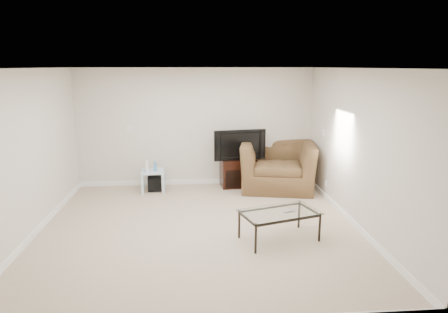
{
  "coord_description": "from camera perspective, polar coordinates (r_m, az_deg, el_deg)",
  "views": [
    {
      "loc": [
        -0.08,
        -5.95,
        2.53
      ],
      "look_at": [
        0.5,
        1.2,
        0.9
      ],
      "focal_mm": 32.0,
      "sensor_mm": 36.0,
      "label": 1
    }
  ],
  "objects": [
    {
      "name": "coffee_table",
      "position": [
        6.05,
        7.86,
        -9.76
      ],
      "size": [
        1.26,
        0.94,
        0.44
      ],
      "primitive_type": null,
      "rotation": [
        0.0,
        0.0,
        0.3
      ],
      "color": "black",
      "rests_on": "floor"
    },
    {
      "name": "game_console",
      "position": [
        8.27,
        -10.95,
        -1.33
      ],
      "size": [
        0.07,
        0.15,
        0.2
      ],
      "primitive_type": "cube",
      "rotation": [
        0.0,
        0.0,
        0.19
      ],
      "color": "white",
      "rests_on": "side_table"
    },
    {
      "name": "game_case",
      "position": [
        8.26,
        -9.8,
        -1.39
      ],
      "size": [
        0.06,
        0.13,
        0.17
      ],
      "primitive_type": "cube",
      "rotation": [
        0.0,
        0.0,
        0.08
      ],
      "color": "#337FCC",
      "rests_on": "side_table"
    },
    {
      "name": "plate_right_switch",
      "position": [
        8.07,
        14.0,
        3.3
      ],
      "size": [
        0.02,
        0.09,
        0.13
      ],
      "primitive_type": "cube",
      "color": "white",
      "rests_on": "wall_right"
    },
    {
      "name": "wall_right",
      "position": [
        6.61,
        18.45,
        0.97
      ],
      "size": [
        0.02,
        5.0,
        2.5
      ],
      "primitive_type": "cube",
      "color": "silver",
      "rests_on": "ground"
    },
    {
      "name": "remote",
      "position": [
        5.98,
        9.32,
        -7.73
      ],
      "size": [
        0.18,
        0.1,
        0.02
      ],
      "primitive_type": "cube",
      "rotation": [
        0.0,
        0.0,
        0.34
      ],
      "color": "#B2B2B7",
      "rests_on": "coffee_table"
    },
    {
      "name": "floor",
      "position": [
        6.46,
        -3.62,
        -10.26
      ],
      "size": [
        5.0,
        5.0,
        0.0
      ],
      "primitive_type": "plane",
      "color": "tan",
      "rests_on": "ground"
    },
    {
      "name": "dvd_player",
      "position": [
        8.49,
        2.07,
        -0.99
      ],
      "size": [
        0.42,
        0.31,
        0.06
      ],
      "primitive_type": "cube",
      "rotation": [
        0.0,
        0.0,
        0.09
      ],
      "color": "black",
      "rests_on": "tv_stand"
    },
    {
      "name": "wall_back",
      "position": [
        8.54,
        -4.06,
        4.16
      ],
      "size": [
        5.0,
        0.02,
        2.5
      ],
      "primitive_type": "cube",
      "color": "silver",
      "rests_on": "ground"
    },
    {
      "name": "tv_stand",
      "position": [
        8.58,
        2.0,
        -2.24
      ],
      "size": [
        0.77,
        0.57,
        0.61
      ],
      "primitive_type": null,
      "rotation": [
        0.0,
        0.0,
        0.09
      ],
      "color": "black",
      "rests_on": "floor"
    },
    {
      "name": "subwoofer",
      "position": [
        8.4,
        -9.89,
        -3.8
      ],
      "size": [
        0.3,
        0.3,
        0.28
      ],
      "primitive_type": "cube",
      "rotation": [
        0.0,
        0.0,
        0.08
      ],
      "color": "black",
      "rests_on": "floor"
    },
    {
      "name": "plate_back",
      "position": [
        8.63,
        -13.41,
        3.93
      ],
      "size": [
        0.12,
        0.02,
        0.12
      ],
      "primitive_type": "cube",
      "color": "white",
      "rests_on": "wall_back"
    },
    {
      "name": "side_table",
      "position": [
        8.36,
        -10.1,
        -3.42
      ],
      "size": [
        0.49,
        0.49,
        0.44
      ],
      "primitive_type": null,
      "rotation": [
        0.0,
        0.0,
        0.06
      ],
      "color": "silver",
      "rests_on": "floor"
    },
    {
      "name": "plate_right_outlet",
      "position": [
        8.0,
        14.3,
        -3.78
      ],
      "size": [
        0.02,
        0.08,
        0.12
      ],
      "primitive_type": "cube",
      "color": "white",
      "rests_on": "wall_right"
    },
    {
      "name": "ceiling",
      "position": [
        5.95,
        -3.97,
        12.49
      ],
      "size": [
        5.0,
        5.0,
        0.0
      ],
      "primitive_type": "plane",
      "color": "white",
      "rests_on": "ground"
    },
    {
      "name": "wall_left",
      "position": [
        6.55,
        -26.23,
        0.2
      ],
      "size": [
        0.02,
        5.0,
        2.5
      ],
      "primitive_type": "cube",
      "color": "silver",
      "rests_on": "ground"
    },
    {
      "name": "television",
      "position": [
        8.41,
        2.08,
        1.8
      ],
      "size": [
        1.05,
        0.37,
        0.64
      ],
      "primitive_type": "imported",
      "rotation": [
        0.0,
        0.0,
        0.17
      ],
      "color": "black",
      "rests_on": "tv_stand"
    },
    {
      "name": "recliner",
      "position": [
        8.4,
        7.68,
        -0.17
      ],
      "size": [
        1.67,
        1.25,
        1.32
      ],
      "primitive_type": "imported",
      "rotation": [
        0.0,
        0.0,
        -0.19
      ],
      "color": "#48391F",
      "rests_on": "floor"
    }
  ]
}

